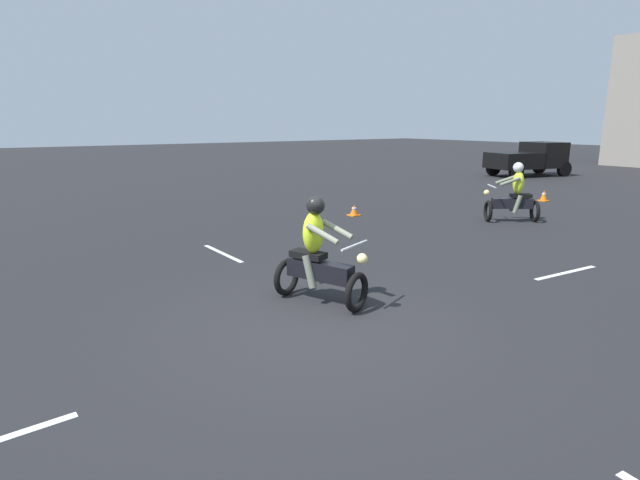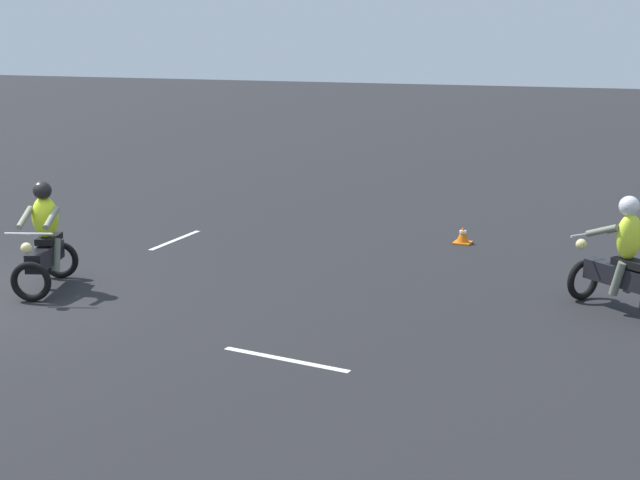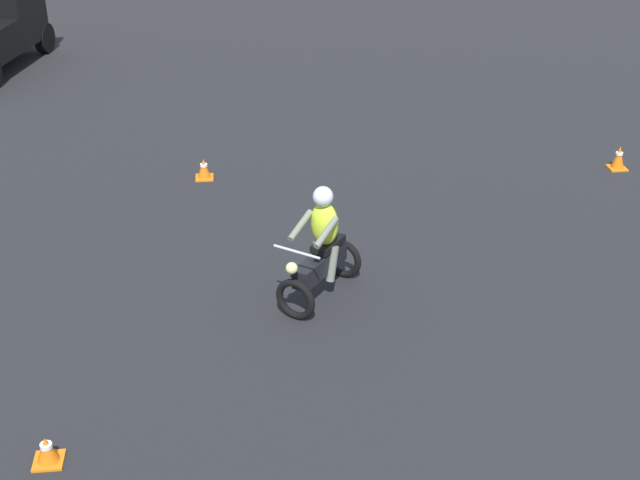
# 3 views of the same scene
# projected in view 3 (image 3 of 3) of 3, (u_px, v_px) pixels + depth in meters

# --- Properties ---
(motorcycle_rider_background) EXTENTS (1.31, 1.48, 1.66)m
(motorcycle_rider_background) POSITION_uv_depth(u_px,v_px,m) (321.00, 250.00, 12.20)
(motorcycle_rider_background) COLOR black
(motorcycle_rider_background) RESTS_ON ground
(traffic_cone_near_right) EXTENTS (0.32, 0.32, 0.33)m
(traffic_cone_near_right) POSITION_uv_depth(u_px,v_px,m) (47.00, 451.00, 9.46)
(traffic_cone_near_right) COLOR orange
(traffic_cone_near_right) RESTS_ON ground
(traffic_cone_mid_left) EXTENTS (0.32, 0.32, 0.38)m
(traffic_cone_mid_left) POSITION_uv_depth(u_px,v_px,m) (204.00, 169.00, 16.03)
(traffic_cone_mid_left) COLOR orange
(traffic_cone_mid_left) RESTS_ON ground
(traffic_cone_far_right) EXTENTS (0.32, 0.32, 0.45)m
(traffic_cone_far_right) POSITION_uv_depth(u_px,v_px,m) (619.00, 158.00, 16.40)
(traffic_cone_far_right) COLOR orange
(traffic_cone_far_right) RESTS_ON ground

